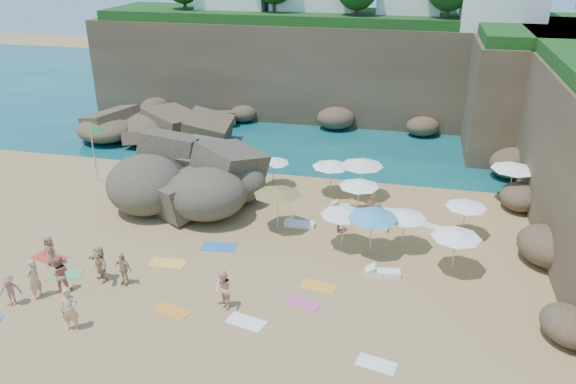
% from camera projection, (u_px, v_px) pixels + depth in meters
% --- Properties ---
extents(ground, '(120.00, 120.00, 0.00)m').
position_uv_depth(ground, '(237.00, 248.00, 28.60)').
color(ground, tan).
rests_on(ground, ground).
extents(seawater, '(120.00, 120.00, 0.00)m').
position_uv_depth(seawater, '(329.00, 99.00, 55.24)').
color(seawater, '#0C4751').
rests_on(seawater, ground).
extents(cliff_back, '(44.00, 8.00, 8.00)m').
position_uv_depth(cliff_back, '(345.00, 69.00, 48.74)').
color(cliff_back, brown).
rests_on(cliff_back, ground).
extents(cliff_corner, '(10.00, 12.00, 8.00)m').
position_uv_depth(cliff_corner, '(538.00, 93.00, 41.25)').
color(cliff_corner, brown).
rests_on(cliff_corner, ground).
extents(rock_promontory, '(12.00, 7.00, 2.00)m').
position_uv_depth(rock_promontory, '(167.00, 135.00, 45.05)').
color(rock_promontory, brown).
rests_on(rock_promontory, ground).
extents(marina_masts, '(3.10, 0.10, 6.00)m').
position_uv_depth(marina_masts, '(171.00, 61.00, 57.36)').
color(marina_masts, white).
rests_on(marina_masts, ground).
extents(rock_outcrop, '(10.13, 9.11, 3.32)m').
position_uv_depth(rock_outcrop, '(202.00, 200.00, 33.79)').
color(rock_outcrop, brown).
rests_on(rock_outcrop, ground).
extents(flag_pole, '(0.75, 0.08, 3.85)m').
position_uv_depth(flag_pole, '(94.00, 146.00, 35.40)').
color(flag_pole, silver).
rests_on(flag_pole, ground).
extents(parasol_0, '(2.04, 2.04, 1.93)m').
position_uv_depth(parasol_0, '(273.00, 160.00, 34.94)').
color(parasol_0, silver).
rests_on(parasol_0, ground).
extents(parasol_1, '(2.60, 2.60, 2.46)m').
position_uv_depth(parasol_1, '(362.00, 163.00, 33.27)').
color(parasol_1, silver).
rests_on(parasol_1, ground).
extents(parasol_2, '(2.32, 2.32, 2.19)m').
position_uv_depth(parasol_2, '(331.00, 164.00, 33.75)').
color(parasol_2, silver).
rests_on(parasol_2, ground).
extents(parasol_3, '(2.61, 2.61, 2.47)m').
position_uv_depth(parasol_3, '(514.00, 166.00, 32.71)').
color(parasol_3, silver).
rests_on(parasol_3, ground).
extents(parasol_4, '(2.13, 2.13, 2.01)m').
position_uv_depth(parasol_4, '(466.00, 204.00, 29.02)').
color(parasol_4, silver).
rests_on(parasol_4, ground).
extents(parasol_5, '(2.31, 2.31, 2.18)m').
position_uv_depth(parasol_5, '(343.00, 212.00, 27.87)').
color(parasol_5, silver).
rests_on(parasol_5, ground).
extents(parasol_6, '(2.56, 2.56, 2.42)m').
position_uv_depth(parasol_6, '(278.00, 191.00, 29.59)').
color(parasol_6, silver).
rests_on(parasol_6, ground).
extents(parasol_8, '(2.32, 2.32, 2.19)m').
position_uv_depth(parasol_8, '(457.00, 234.00, 25.75)').
color(parasol_8, silver).
rests_on(parasol_8, ground).
extents(parasol_9, '(2.28, 2.28, 2.15)m').
position_uv_depth(parasol_9, '(359.00, 183.00, 31.14)').
color(parasol_9, silver).
rests_on(parasol_9, ground).
extents(parasol_10, '(2.51, 2.51, 2.38)m').
position_uv_depth(parasol_10, '(373.00, 214.00, 27.22)').
color(parasol_10, silver).
rests_on(parasol_10, ground).
extents(parasol_11, '(2.19, 2.19, 2.07)m').
position_uv_depth(parasol_11, '(405.00, 215.00, 27.79)').
color(parasol_11, silver).
rests_on(parasol_11, ground).
extents(lounger_0, '(1.73, 0.86, 0.26)m').
position_uv_depth(lounger_0, '(373.00, 226.00, 30.45)').
color(lounger_0, silver).
rests_on(lounger_0, ground).
extents(lounger_1, '(2.03, 1.38, 0.30)m').
position_uv_depth(lounger_1, '(424.00, 226.00, 30.39)').
color(lounger_1, silver).
rests_on(lounger_1, ground).
extents(lounger_2, '(1.81, 0.63, 0.28)m').
position_uv_depth(lounger_2, '(387.00, 212.00, 32.01)').
color(lounger_2, silver).
rests_on(lounger_2, ground).
extents(lounger_3, '(1.66, 0.59, 0.26)m').
position_uv_depth(lounger_3, '(299.00, 224.00, 30.70)').
color(lounger_3, white).
rests_on(lounger_3, ground).
extents(lounger_4, '(1.56, 0.62, 0.24)m').
position_uv_depth(lounger_4, '(343.00, 207.00, 32.67)').
color(lounger_4, white).
rests_on(lounger_4, ground).
extents(lounger_5, '(1.71, 0.78, 0.26)m').
position_uv_depth(lounger_5, '(383.00, 273.00, 26.21)').
color(lounger_5, white).
rests_on(lounger_5, ground).
extents(towel_2, '(1.71, 1.23, 0.03)m').
position_uv_depth(towel_2, '(172.00, 311.00, 23.72)').
color(towel_2, orange).
rests_on(towel_2, ground).
extents(towel_3, '(1.65, 1.09, 0.03)m').
position_uv_depth(towel_3, '(65.00, 274.00, 26.30)').
color(towel_3, '#37C364').
rests_on(towel_3, ground).
extents(towel_5, '(1.73, 1.14, 0.03)m').
position_uv_depth(towel_5, '(246.00, 322.00, 23.04)').
color(towel_5, white).
rests_on(towel_5, ground).
extents(towel_7, '(1.81, 1.15, 0.03)m').
position_uv_depth(towel_7, '(49.00, 258.00, 27.67)').
color(towel_7, red).
rests_on(towel_7, ground).
extents(towel_8, '(1.86, 1.10, 0.03)m').
position_uv_depth(towel_8, '(219.00, 247.00, 28.65)').
color(towel_8, blue).
rests_on(towel_8, ground).
extents(towel_9, '(1.69, 1.18, 0.03)m').
position_uv_depth(towel_9, '(302.00, 303.00, 24.23)').
color(towel_9, '#D9548B').
rests_on(towel_9, ground).
extents(towel_10, '(1.69, 1.02, 0.03)m').
position_uv_depth(towel_10, '(318.00, 287.00, 25.38)').
color(towel_10, '#FFA528').
rests_on(towel_10, ground).
extents(towel_11, '(1.61, 1.11, 0.03)m').
position_uv_depth(towel_11, '(216.00, 213.00, 32.20)').
color(towel_11, '#37C265').
rests_on(towel_11, ground).
extents(towel_12, '(1.78, 0.93, 0.03)m').
position_uv_depth(towel_12, '(168.00, 263.00, 27.22)').
color(towel_12, '#FFBF43').
rests_on(towel_12, ground).
extents(towel_13, '(1.58, 1.02, 0.03)m').
position_uv_depth(towel_13, '(376.00, 364.00, 20.76)').
color(towel_13, white).
rests_on(towel_13, ground).
extents(person_stand_0, '(0.80, 0.63, 1.94)m').
position_uv_depth(person_stand_0, '(70.00, 309.00, 22.24)').
color(person_stand_0, tan).
rests_on(person_stand_0, ground).
extents(person_stand_1, '(1.06, 0.98, 1.74)m').
position_uv_depth(person_stand_1, '(60.00, 274.00, 24.77)').
color(person_stand_1, '#C27361').
rests_on(person_stand_1, ground).
extents(person_stand_2, '(1.01, 0.98, 1.54)m').
position_uv_depth(person_stand_2, '(245.00, 161.00, 37.63)').
color(person_stand_2, '#DAAC7C').
rests_on(person_stand_2, ground).
extents(person_stand_3, '(0.40, 0.87, 1.46)m').
position_uv_depth(person_stand_3, '(339.00, 220.00, 29.84)').
color(person_stand_3, '#8D5946').
rests_on(person_stand_3, ground).
extents(person_stand_4, '(0.83, 0.66, 1.50)m').
position_uv_depth(person_stand_4, '(371.00, 204.00, 31.58)').
color(person_stand_4, tan).
rests_on(person_stand_4, ground).
extents(person_stand_5, '(1.45, 0.72, 1.50)m').
position_uv_depth(person_stand_5, '(244.00, 186.00, 33.86)').
color(person_stand_5, '#AF7A57').
rests_on(person_stand_5, ground).
extents(person_stand_6, '(0.50, 0.72, 1.92)m').
position_uv_depth(person_stand_6, '(34.00, 279.00, 24.27)').
color(person_stand_6, tan).
rests_on(person_stand_6, ground).
extents(person_lie_0, '(1.49, 1.70, 0.38)m').
position_uv_depth(person_lie_0, '(12.00, 301.00, 24.06)').
color(person_lie_0, '#AD6956').
rests_on(person_lie_0, ground).
extents(person_lie_1, '(1.21, 1.71, 0.38)m').
position_uv_depth(person_lie_1, '(125.00, 280.00, 25.53)').
color(person_lie_1, tan).
rests_on(person_lie_1, ground).
extents(person_lie_2, '(1.01, 1.60, 0.40)m').
position_uv_depth(person_lie_2, '(52.00, 261.00, 27.04)').
color(person_lie_2, '#935849').
rests_on(person_lie_2, ground).
extents(person_lie_3, '(2.27, 2.30, 0.45)m').
position_uv_depth(person_lie_3, '(102.00, 276.00, 25.80)').
color(person_lie_3, tan).
rests_on(person_lie_3, ground).
extents(person_lie_5, '(1.73, 1.92, 0.67)m').
position_uv_depth(person_lie_5, '(224.00, 301.00, 23.80)').
color(person_lie_5, '#F5A98B').
rests_on(person_lie_5, ground).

